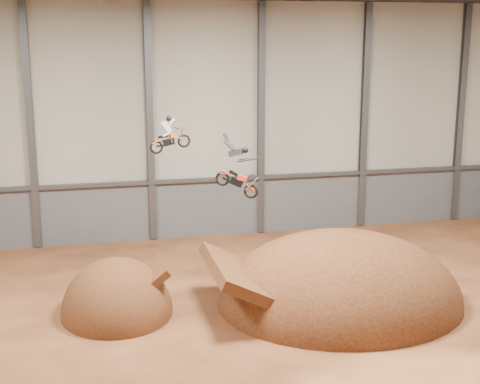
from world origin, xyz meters
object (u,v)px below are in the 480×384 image
object	(u,v)px
takeoff_ramp	(117,313)
fmx_rider_a	(171,132)
landing_ramp	(340,302)
fmx_rider_b	(234,166)

from	to	relation	value
takeoff_ramp	fmx_rider_a	distance (m)	8.60
landing_ramp	fmx_rider_a	xyz separation A→B (m)	(-7.13, 3.81, 7.62)
landing_ramp	fmx_rider_b	xyz separation A→B (m)	(-4.45, 2.34, 6.17)
fmx_rider_a	takeoff_ramp	bearing A→B (deg)	-144.54
fmx_rider_a	fmx_rider_b	xyz separation A→B (m)	(2.68, -1.47, -1.45)
takeoff_ramp	fmx_rider_a	bearing A→B (deg)	43.10
landing_ramp	fmx_rider_a	distance (m)	11.11
takeoff_ramp	fmx_rider_a	xyz separation A→B (m)	(2.91, 2.73, 7.62)
landing_ramp	fmx_rider_b	size ratio (longest dim) A/B	4.00
takeoff_ramp	fmx_rider_b	world-z (taller)	fmx_rider_b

